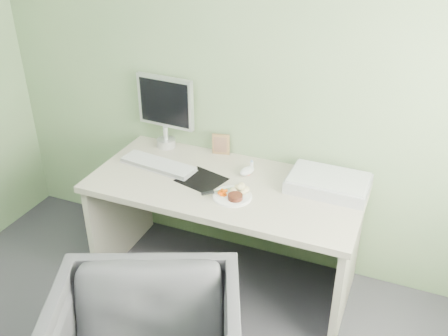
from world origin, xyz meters
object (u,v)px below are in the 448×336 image
at_px(plate, 232,196).
at_px(scanner, 328,184).
at_px(desk, 225,209).
at_px(monitor, 165,108).

distance_m(plate, scanner, 0.56).
bearing_deg(desk, scanner, 16.36).
xyz_separation_m(desk, monitor, (-0.55, 0.31, 0.45)).
bearing_deg(plate, scanner, 31.72).
height_order(desk, monitor, monitor).
relative_size(desk, monitor, 3.33).
relative_size(plate, monitor, 0.46).
bearing_deg(monitor, desk, -25.70).
height_order(plate, monitor, monitor).
bearing_deg(monitor, scanner, -3.49).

